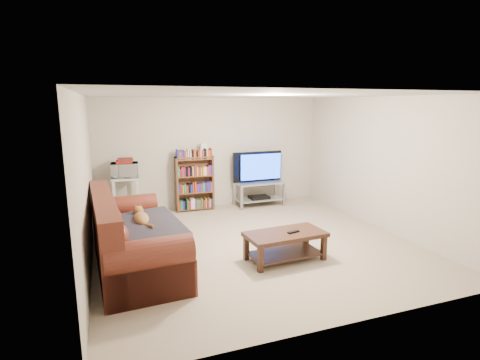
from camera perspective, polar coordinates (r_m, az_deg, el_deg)
name	(u,v)px	position (r m, az deg, el deg)	size (l,w,h in m)	color
floor	(254,243)	(6.30, 2.12, -9.58)	(5.00, 5.00, 0.00)	tan
ceiling	(255,95)	(5.88, 2.30, 12.81)	(5.00, 5.00, 0.00)	white
wall_back	(212,153)	(8.32, -4.27, 4.12)	(5.00, 5.00, 0.00)	beige
wall_front	(350,215)	(3.83, 16.38, -5.11)	(5.00, 5.00, 0.00)	beige
wall_left	(86,183)	(5.56, -22.45, -0.43)	(5.00, 5.00, 0.00)	beige
wall_right	(382,164)	(7.28, 20.80, 2.34)	(5.00, 5.00, 0.00)	beige
sofa	(129,242)	(5.56, -16.55, -9.06)	(1.21, 2.51, 1.04)	#5B2317
blanket	(144,228)	(5.35, -14.37, -7.03)	(0.95, 1.23, 0.10)	#25222B
cat	(142,219)	(5.54, -14.77, -5.75)	(0.27, 0.67, 0.20)	brown
coffee_table	(285,241)	(5.60, 6.89, -9.18)	(1.20, 0.66, 0.42)	#331C12
remote	(293,232)	(5.56, 8.15, -7.83)	(0.19, 0.05, 0.02)	black
tv_stand	(259,190)	(8.46, 2.95, -1.48)	(1.10, 0.52, 0.54)	#999EA3
television	(259,167)	(8.36, 2.98, 1.97)	(1.17, 0.15, 0.68)	black
dvd_player	(259,197)	(8.50, 2.93, -2.64)	(0.44, 0.31, 0.06)	black
bookshelf	(195,183)	(8.10, -6.94, -0.39)	(0.82, 0.26, 1.18)	brown
shelf_clutter	(198,151)	(8.02, -6.39, 4.40)	(0.60, 0.18, 0.28)	silver
microwave_stand	(126,192)	(7.80, -16.97, -1.79)	(0.55, 0.42, 0.84)	silver
microwave	(125,170)	(7.71, -17.16, 1.45)	(0.52, 0.35, 0.29)	silver
game_boxes	(124,162)	(7.68, -17.23, 2.68)	(0.31, 0.27, 0.05)	maroon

